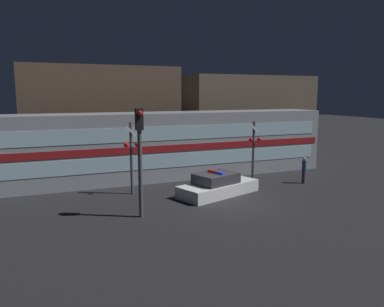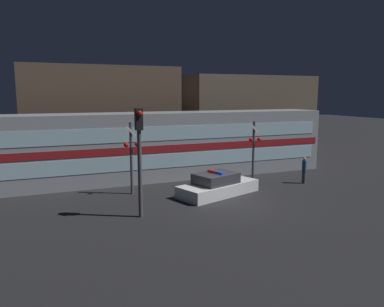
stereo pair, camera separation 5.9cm
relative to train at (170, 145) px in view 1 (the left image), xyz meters
name	(u,v)px [view 1 (the left image)]	position (x,y,z in m)	size (l,w,h in m)	color
ground_plane	(232,203)	(0.81, -6.72, -2.05)	(120.00, 120.00, 0.00)	black
train	(170,145)	(0.00, 0.00, 0.00)	(20.90, 2.89, 4.11)	#999EA5
police_car	(218,186)	(0.88, -5.03, -1.58)	(4.78, 3.10, 1.29)	silver
pedestrian	(304,170)	(6.73, -4.69, -1.25)	(0.26, 0.26, 1.57)	#3F384C
crossing_signal_near	(254,147)	(4.32, -2.95, 0.01)	(0.83, 0.36, 3.63)	#4C4C51
crossing_signal_far	(131,154)	(-3.23, -3.20, 0.10)	(0.83, 0.36, 3.80)	#4C4C51
traffic_light_corner	(140,150)	(-3.76, -7.02, 0.86)	(0.30, 0.46, 4.66)	#4C4C51
building_left	(101,116)	(-3.25, 6.25, 1.56)	(11.15, 4.32, 7.22)	brown
building_center	(241,114)	(9.65, 8.00, 1.34)	(11.40, 6.99, 6.78)	brown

